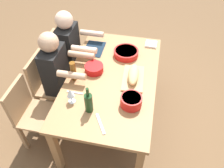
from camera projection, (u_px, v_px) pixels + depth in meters
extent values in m
plane|color=brown|center=(112.00, 118.00, 2.97)|extent=(8.00, 8.00, 0.00)
cube|color=#9E7044|center=(112.00, 78.00, 2.46)|extent=(1.63, 0.95, 0.04)
cube|color=#9E7044|center=(95.00, 57.00, 3.30)|extent=(0.07, 0.07, 0.70)
cube|color=#9E7044|center=(56.00, 150.00, 2.26)|extent=(0.07, 0.07, 0.70)
cube|color=#9E7044|center=(152.00, 65.00, 3.18)|extent=(0.07, 0.07, 0.70)
cube|color=#9E7044|center=(139.00, 166.00, 2.14)|extent=(0.07, 0.07, 0.70)
cube|color=#A87F56|center=(39.00, 115.00, 2.45)|extent=(0.40, 0.40, 0.03)
cube|color=#A87F56|center=(18.00, 100.00, 2.33)|extent=(0.38, 0.04, 0.40)
cube|color=#A87F56|center=(63.00, 118.00, 2.71)|extent=(0.04, 0.04, 0.42)
cube|color=#A87F56|center=(51.00, 143.00, 2.47)|extent=(0.04, 0.04, 0.42)
cube|color=#A87F56|center=(36.00, 113.00, 2.75)|extent=(0.04, 0.04, 0.42)
cube|color=#A87F56|center=(23.00, 137.00, 2.52)|extent=(0.04, 0.04, 0.42)
cube|color=#A87F56|center=(55.00, 87.00, 2.76)|extent=(0.40, 0.40, 0.03)
cube|color=#A87F56|center=(37.00, 72.00, 2.64)|extent=(0.38, 0.04, 0.40)
cube|color=#A87F56|center=(74.00, 91.00, 3.01)|extent=(0.04, 0.04, 0.42)
cube|color=#A87F56|center=(66.00, 111.00, 2.78)|extent=(0.04, 0.04, 0.42)
cube|color=#A87F56|center=(50.00, 87.00, 3.06)|extent=(0.04, 0.04, 0.42)
cube|color=#A87F56|center=(40.00, 107.00, 2.83)|extent=(0.04, 0.04, 0.42)
cylinder|color=#2D2D38|center=(76.00, 96.00, 2.94)|extent=(0.11, 0.11, 0.45)
cylinder|color=#2D2D38|center=(72.00, 105.00, 2.83)|extent=(0.11, 0.11, 0.45)
cube|color=black|center=(55.00, 70.00, 2.55)|extent=(0.34, 0.20, 0.55)
cylinder|color=tan|center=(81.00, 55.00, 2.54)|extent=(0.07, 0.30, 0.07)
cylinder|color=tan|center=(71.00, 75.00, 2.31)|extent=(0.07, 0.30, 0.07)
sphere|color=tan|center=(48.00, 42.00, 2.29)|extent=(0.21, 0.21, 0.21)
cube|color=#A87F56|center=(67.00, 63.00, 3.07)|extent=(0.40, 0.40, 0.03)
cube|color=#A87F56|center=(52.00, 49.00, 2.95)|extent=(0.38, 0.04, 0.40)
cube|color=#A87F56|center=(84.00, 69.00, 3.32)|extent=(0.04, 0.04, 0.42)
cube|color=#A87F56|center=(77.00, 86.00, 3.09)|extent=(0.04, 0.04, 0.42)
cube|color=#A87F56|center=(62.00, 66.00, 3.37)|extent=(0.04, 0.04, 0.42)
cube|color=#A87F56|center=(54.00, 82.00, 3.14)|extent=(0.04, 0.04, 0.42)
cylinder|color=#2D2D38|center=(86.00, 73.00, 3.25)|extent=(0.11, 0.11, 0.45)
cylinder|color=#2D2D38|center=(82.00, 81.00, 3.13)|extent=(0.11, 0.11, 0.45)
cube|color=black|center=(68.00, 47.00, 2.86)|extent=(0.34, 0.20, 0.55)
cylinder|color=beige|center=(92.00, 33.00, 2.85)|extent=(0.07, 0.30, 0.07)
cylinder|color=beige|center=(84.00, 49.00, 2.62)|extent=(0.07, 0.30, 0.07)
sphere|color=beige|center=(64.00, 20.00, 2.60)|extent=(0.21, 0.21, 0.21)
cylinder|color=red|center=(131.00, 101.00, 2.13)|extent=(0.20, 0.20, 0.11)
cylinder|color=#2D7028|center=(131.00, 99.00, 2.11)|extent=(0.18, 0.18, 0.04)
cylinder|color=red|center=(94.00, 68.00, 2.48)|extent=(0.20, 0.20, 0.08)
cylinder|color=#669E33|center=(94.00, 67.00, 2.46)|extent=(0.18, 0.18, 0.03)
cylinder|color=red|center=(126.00, 53.00, 2.68)|extent=(0.29, 0.29, 0.07)
cylinder|color=orange|center=(126.00, 51.00, 2.67)|extent=(0.26, 0.26, 0.03)
cube|color=tan|center=(133.00, 78.00, 2.41)|extent=(0.41, 0.24, 0.02)
ellipsoid|color=tan|center=(133.00, 74.00, 2.37)|extent=(0.33, 0.13, 0.09)
cylinder|color=#193819|center=(89.00, 103.00, 2.05)|extent=(0.08, 0.08, 0.20)
cylinder|color=#193819|center=(87.00, 92.00, 1.95)|extent=(0.03, 0.03, 0.09)
cylinder|color=brown|center=(73.00, 71.00, 2.35)|extent=(0.06, 0.06, 0.22)
cylinder|color=silver|center=(72.00, 101.00, 2.20)|extent=(0.07, 0.07, 0.01)
cylinder|color=silver|center=(72.00, 98.00, 2.17)|extent=(0.01, 0.01, 0.07)
cone|color=silver|center=(70.00, 93.00, 2.11)|extent=(0.08, 0.08, 0.08)
cube|color=silver|center=(75.00, 93.00, 2.27)|extent=(0.02, 0.17, 0.01)
cube|color=#142333|center=(94.00, 49.00, 2.80)|extent=(0.32, 0.23, 0.01)
cube|color=silver|center=(100.00, 124.00, 2.01)|extent=(0.21, 0.14, 0.01)
cube|color=white|center=(151.00, 44.00, 2.85)|extent=(0.15, 0.15, 0.02)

